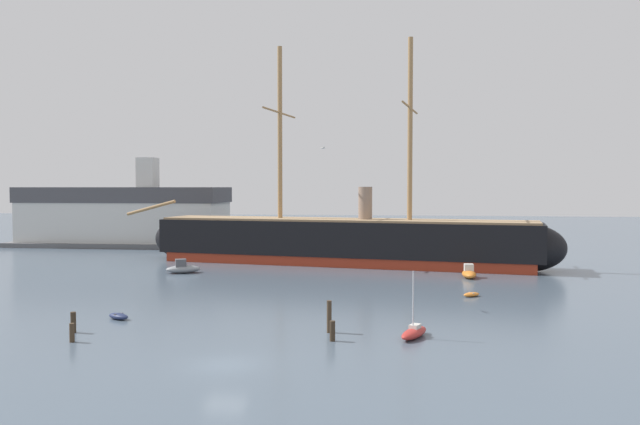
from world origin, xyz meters
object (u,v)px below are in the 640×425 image
Objects in this scene: tall_ship at (343,241)px; dinghy_mid_right at (471,294)px; mooring_piling_nearest at (73,322)px; seagull_in_flight at (323,148)px; dinghy_foreground_left at (118,316)px; motorboat_alongside_bow at (183,268)px; mooring_piling_midwater at (329,317)px; dockside_warehouse_left at (125,216)px; mooring_piling_right_pair at (332,331)px; motorboat_alongside_stern at (469,273)px; sailboat_foreground_right at (414,332)px; dinghy_distant_centre at (342,251)px; mooring_piling_left_pair at (72,333)px.

tall_ship reaches higher than dinghy_mid_right.
seagull_in_flight reaches higher than mooring_piling_nearest.
motorboat_alongside_bow reaches higher than dinghy_foreground_left.
mooring_piling_midwater is 0.06× the size of dockside_warehouse_left.
tall_ship is at bearing 94.17° from mooring_piling_right_pair.
dinghy_mid_right is at bearing 31.59° from mooring_piling_nearest.
sailboat_foreground_right is at bearing -103.37° from motorboat_alongside_stern.
dinghy_foreground_left is at bearing -151.00° from seagull_in_flight.
motorboat_alongside_stern reaches higher than dinghy_distant_centre.
mooring_piling_right_pair is at bearing 8.16° from mooring_piling_left_pair.
motorboat_alongside_bow is 1.92× the size of mooring_piling_midwater.
mooring_piling_midwater is (21.55, -28.91, 0.56)m from motorboat_alongside_bow.
dinghy_foreground_left is 1.17× the size of dinghy_mid_right.
mooring_piling_nearest is (2.96, -31.30, 0.15)m from motorboat_alongside_bow.
seagull_in_flight reaches higher than dinghy_foreground_left.
mooring_piling_left_pair is at bearing -102.57° from dinghy_distant_centre.
dinghy_mid_right is at bearing 25.57° from dinghy_foreground_left.
motorboat_alongside_stern is at bearing 44.83° from mooring_piling_nearest.
tall_ship is 26.76× the size of mooring_piling_midwater.
mooring_piling_left_pair is 17.93m from mooring_piling_right_pair.
mooring_piling_left_pair is at bearing -88.95° from dinghy_foreground_left.
motorboat_alongside_bow is (-18.94, -11.23, -2.65)m from tall_ship.
mooring_piling_right_pair is (22.05, -31.36, 0.09)m from motorboat_alongside_bow.
tall_ship is 44.74× the size of mooring_piling_right_pair.
dinghy_foreground_left is 0.60× the size of motorboat_alongside_stern.
dinghy_foreground_left is 0.06× the size of dockside_warehouse_left.
seagull_in_flight is at bearing -129.54° from motorboat_alongside_stern.
dinghy_distant_centre is at bearing 77.43° from mooring_piling_left_pair.
dinghy_distant_centre is at bearing 94.49° from mooring_piling_right_pair.
dinghy_distant_centre is at bearing 92.84° from seagull_in_flight.
dockside_warehouse_left is (-44.81, 63.03, 4.17)m from mooring_piling_midwater.
mooring_piling_left_pair is 0.55× the size of mooring_piling_midwater.
dinghy_mid_right is 1.28× the size of mooring_piling_nearest.
dockside_warehouse_left is 37.97× the size of seagull_in_flight.
dockside_warehouse_left is at bearing 111.83° from mooring_piling_nearest.
seagull_in_flight is (2.16, -43.52, 13.91)m from dinghy_distant_centre.
motorboat_alongside_stern is 27.35m from seagull_in_flight.
motorboat_alongside_stern is 30.57m from dinghy_distant_centre.
dinghy_distant_centre is (13.41, 52.15, 0.04)m from dinghy_foreground_left.
mooring_piling_midwater is (17.38, -2.39, 0.93)m from dinghy_foreground_left.
tall_ship is 13.17× the size of sailboat_foreground_right.
mooring_piling_left_pair is 1.24× the size of seagull_in_flight.
dinghy_distant_centre is at bearing -11.75° from dockside_warehouse_left.
mooring_piling_midwater is at bearing -54.59° from dockside_warehouse_left.
mooring_piling_right_pair is at bearing -85.83° from tall_ship.
dinghy_mid_right is (14.70, -23.66, -3.05)m from tall_ship.
dinghy_mid_right is at bearing 53.74° from mooring_piling_midwater.
tall_ship is 31.12m from seagull_in_flight.
seagull_in_flight is (15.44, 16.01, 13.56)m from mooring_piling_left_pair.
dinghy_foreground_left is (-14.78, -37.76, -3.02)m from tall_ship.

